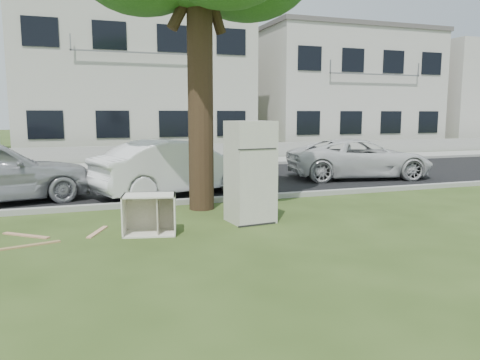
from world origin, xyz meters
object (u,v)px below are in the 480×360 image
object	(u,v)px
car_center	(177,167)
fridge	(250,172)
cabinet	(150,214)
car_right	(360,159)

from	to	relation	value
car_center	fridge	bearing A→B (deg)	173.59
fridge	car_center	size ratio (longest dim) A/B	0.45
cabinet	car_right	size ratio (longest dim) A/B	0.19
car_center	car_right	bearing A→B (deg)	-97.26
car_center	car_right	xyz separation A→B (m)	(6.16, 1.15, -0.07)
cabinet	car_center	xyz separation A→B (m)	(1.27, 3.77, 0.36)
fridge	car_right	size ratio (longest dim) A/B	0.42
fridge	car_right	world-z (taller)	fridge
fridge	cabinet	distance (m)	2.09
fridge	cabinet	bearing A→B (deg)	-177.05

